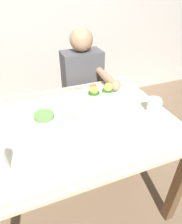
# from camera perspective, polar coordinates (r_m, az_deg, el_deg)

# --- Properties ---
(ground_plane) EXTENTS (6.00, 6.00, 0.00)m
(ground_plane) POSITION_cam_1_polar(r_m,az_deg,el_deg) (1.73, -3.74, -22.77)
(ground_plane) COLOR #7F664C
(dining_table) EXTENTS (1.20, 0.90, 0.74)m
(dining_table) POSITION_cam_1_polar(r_m,az_deg,el_deg) (1.25, -4.81, -6.62)
(dining_table) COLOR beige
(dining_table) RESTS_ON ground_plane
(eggs_benedict_plate) EXTENTS (0.27, 0.27, 0.09)m
(eggs_benedict_plate) POSITION_cam_1_polar(r_m,az_deg,el_deg) (1.44, 2.84, 5.81)
(eggs_benedict_plate) COLOR white
(eggs_benedict_plate) RESTS_ON dining_table
(fruit_bowl) EXTENTS (0.12, 0.12, 0.06)m
(fruit_bowl) POSITION_cam_1_polar(r_m,az_deg,el_deg) (1.12, -5.18, -3.05)
(fruit_bowl) COLOR white
(fruit_bowl) RESTS_ON dining_table
(coffee_mug) EXTENTS (0.11, 0.08, 0.09)m
(coffee_mug) POSITION_cam_1_polar(r_m,az_deg,el_deg) (1.30, 17.86, 1.99)
(coffee_mug) COLOR white
(coffee_mug) RESTS_ON dining_table
(fork) EXTENTS (0.15, 0.08, 0.00)m
(fork) POSITION_cam_1_polar(r_m,az_deg,el_deg) (1.09, 14.44, -7.13)
(fork) COLOR silver
(fork) RESTS_ON dining_table
(water_glass_near) EXTENTS (0.07, 0.07, 0.13)m
(water_glass_near) POSITION_cam_1_polar(r_m,az_deg,el_deg) (0.93, -6.57, -10.05)
(water_glass_near) COLOR silver
(water_glass_near) RESTS_ON dining_table
(side_plate) EXTENTS (0.20, 0.20, 0.04)m
(side_plate) POSITION_cam_1_polar(r_m,az_deg,el_deg) (1.22, -13.46, -1.44)
(side_plate) COLOR white
(side_plate) RESTS_ON dining_table
(diner_person) EXTENTS (0.34, 0.54, 1.14)m
(diner_person) POSITION_cam_1_polar(r_m,az_deg,el_deg) (1.79, -2.09, 7.72)
(diner_person) COLOR #33333D
(diner_person) RESTS_ON ground_plane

